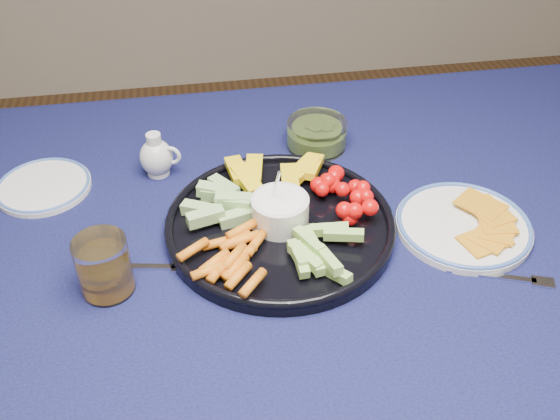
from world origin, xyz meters
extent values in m
cylinder|color=#4A2618|center=(-0.72, 0.42, 0.35)|extent=(0.07, 0.07, 0.70)
cylinder|color=#4A2618|center=(0.72, 0.42, 0.35)|extent=(0.07, 0.07, 0.70)
cube|color=#4A2618|center=(0.00, 0.00, 0.72)|extent=(1.60, 1.00, 0.04)
cube|color=black|center=(0.00, 0.00, 0.74)|extent=(1.66, 1.06, 0.01)
cube|color=black|center=(0.00, 0.53, 0.60)|extent=(1.66, 0.01, 0.30)
cylinder|color=black|center=(-0.10, 0.01, 0.75)|extent=(0.40, 0.40, 0.02)
torus|color=black|center=(-0.10, 0.01, 0.77)|extent=(0.40, 0.40, 0.02)
cylinder|color=silver|center=(-0.10, 0.01, 0.79)|extent=(0.10, 0.10, 0.05)
cylinder|color=white|center=(-0.10, 0.01, 0.81)|extent=(0.09, 0.09, 0.01)
cylinder|color=silver|center=(-0.31, 0.22, 0.75)|extent=(0.04, 0.04, 0.01)
ellipsoid|color=silver|center=(-0.31, 0.22, 0.78)|extent=(0.06, 0.06, 0.07)
cylinder|color=silver|center=(-0.31, 0.22, 0.82)|extent=(0.03, 0.03, 0.03)
torus|color=silver|center=(-0.28, 0.21, 0.79)|extent=(0.04, 0.02, 0.04)
torus|color=#3D5DAA|center=(-0.31, 0.22, 0.81)|extent=(0.03, 0.03, 0.00)
cylinder|color=white|center=(0.02, 0.27, 0.77)|extent=(0.12, 0.12, 0.06)
cylinder|color=#577120|center=(0.02, 0.27, 0.76)|extent=(0.10, 0.10, 0.03)
cylinder|color=silver|center=(0.22, -0.03, 0.75)|extent=(0.24, 0.24, 0.01)
torus|color=#3D5DAA|center=(0.22, -0.03, 0.76)|extent=(0.23, 0.23, 0.01)
cylinder|color=white|center=(-0.39, -0.08, 0.80)|extent=(0.08, 0.08, 0.10)
cylinder|color=gold|center=(-0.39, -0.08, 0.77)|extent=(0.07, 0.07, 0.05)
cube|color=silver|center=(-0.36, -0.04, 0.75)|extent=(0.15, 0.04, 0.00)
cube|color=silver|center=(-0.27, -0.05, 0.75)|extent=(0.04, 0.03, 0.00)
cube|color=silver|center=(0.22, -0.15, 0.75)|extent=(0.14, 0.06, 0.00)
cube|color=silver|center=(0.29, -0.18, 0.75)|extent=(0.04, 0.03, 0.00)
cylinder|color=silver|center=(-0.52, 0.21, 0.75)|extent=(0.18, 0.18, 0.01)
torus|color=#3D5DAA|center=(-0.52, 0.21, 0.76)|extent=(0.17, 0.17, 0.01)
camera|label=1|loc=(-0.23, -0.80, 1.47)|focal=40.00mm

